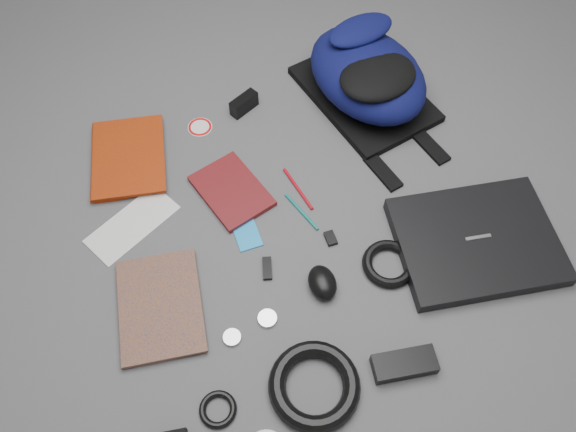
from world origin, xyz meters
name	(u,v)px	position (x,y,z in m)	size (l,w,h in m)	color
ground	(288,220)	(0.00, 0.00, 0.00)	(4.00, 4.00, 0.00)	#4F4F51
backpack	(367,74)	(0.39, 0.32, 0.10)	(0.31, 0.46, 0.19)	#070A33
laptop	(476,241)	(0.41, -0.26, 0.02)	(0.40, 0.31, 0.04)	black
textbook_red	(91,162)	(-0.44, 0.38, 0.02)	(0.20, 0.28, 0.03)	maroon
comic_book	(119,314)	(-0.48, -0.09, 0.01)	(0.20, 0.27, 0.02)	#B65B0D
envelope	(132,224)	(-0.38, 0.15, 0.00)	(0.24, 0.11, 0.00)	silver
dvd_case	(232,191)	(-0.11, 0.14, 0.01)	(0.15, 0.21, 0.02)	#490E0F
compact_camera	(244,104)	(0.03, 0.41, 0.03)	(0.09, 0.03, 0.05)	black
sticker_disc	(200,127)	(-0.11, 0.40, 0.00)	(0.07, 0.07, 0.00)	silver
pen_teal	(301,212)	(0.04, 0.01, 0.00)	(0.01, 0.01, 0.14)	#0C6D66
pen_red	(298,189)	(0.06, 0.08, 0.00)	(0.01, 0.01, 0.15)	#A70C17
id_badge	(247,234)	(-0.12, 0.00, 0.00)	(0.06, 0.10, 0.00)	#1C8ED6
usb_black	(267,268)	(-0.11, -0.11, 0.01)	(0.02, 0.06, 0.01)	black
usb_silver	(245,215)	(-0.10, 0.06, 0.00)	(0.02, 0.04, 0.01)	#A8A8AA
key_fob	(331,238)	(0.08, -0.10, 0.01)	(0.03, 0.04, 0.01)	black
mouse	(322,283)	(0.00, -0.21, 0.02)	(0.07, 0.10, 0.05)	black
headphone_left	(267,319)	(-0.16, -0.24, 0.01)	(0.05, 0.05, 0.01)	silver
headphone_right	(232,337)	(-0.25, -0.25, 0.01)	(0.04, 0.04, 0.01)	#B2B2B4
cable_coil	(389,264)	(0.18, -0.23, 0.01)	(0.14, 0.14, 0.03)	black
power_brick	(404,364)	(0.09, -0.47, 0.02)	(0.14, 0.06, 0.04)	black
power_cord_coil	(314,386)	(-0.12, -0.43, 0.02)	(0.21, 0.21, 0.04)	black
earbud_coil	(218,409)	(-0.34, -0.39, 0.01)	(0.08, 0.08, 0.02)	black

